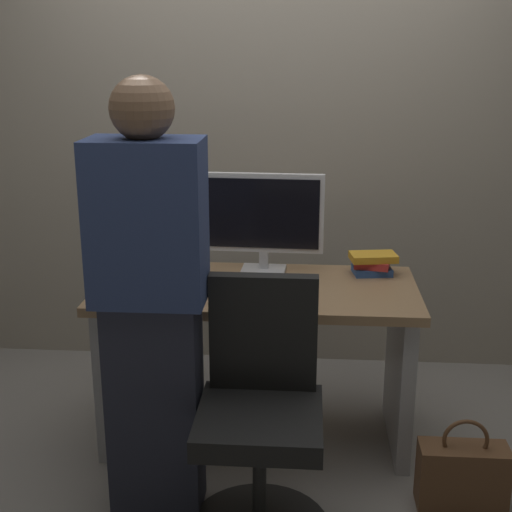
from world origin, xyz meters
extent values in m
plane|color=gray|center=(0.00, 0.00, 0.00)|extent=(9.00, 9.00, 0.00)
cube|color=#9E9384|center=(0.00, 0.89, 1.50)|extent=(6.40, 0.10, 3.00)
cube|color=#93704C|center=(0.00, 0.00, 0.71)|extent=(1.39, 0.65, 0.04)
cube|color=#B2B2B7|center=(-0.63, 0.00, 0.34)|extent=(0.06, 0.57, 0.69)
cube|color=#B2B2B7|center=(0.63, 0.00, 0.34)|extent=(0.06, 0.57, 0.69)
cylinder|color=black|center=(0.06, -0.68, 0.23)|extent=(0.05, 0.05, 0.39)
cube|color=black|center=(0.06, -0.68, 0.46)|extent=(0.44, 0.44, 0.08)
cube|color=black|center=(0.06, -0.49, 0.72)|extent=(0.40, 0.06, 0.44)
cube|color=#262838|center=(-0.34, -0.54, 0.42)|extent=(0.34, 0.20, 0.85)
cube|color=navy|center=(-0.34, -0.54, 1.14)|extent=(0.40, 0.24, 0.58)
sphere|color=brown|center=(-0.34, -0.54, 1.53)|extent=(0.22, 0.22, 0.22)
cube|color=silver|center=(0.02, 0.21, 0.73)|extent=(0.21, 0.15, 0.02)
cube|color=silver|center=(0.02, 0.21, 0.78)|extent=(0.04, 0.03, 0.08)
cube|color=silver|center=(0.02, 0.21, 1.00)|extent=(0.54, 0.05, 0.36)
cube|color=black|center=(0.02, 0.19, 1.00)|extent=(0.50, 0.03, 0.32)
cube|color=white|center=(-0.10, -0.06, 0.74)|extent=(0.43, 0.13, 0.02)
ellipsoid|color=white|center=(0.17, -0.08, 0.74)|extent=(0.06, 0.10, 0.03)
cylinder|color=#3372B2|center=(-0.46, -0.06, 0.77)|extent=(0.08, 0.08, 0.09)
cube|color=#3359A5|center=(0.51, 0.20, 0.74)|extent=(0.18, 0.15, 0.03)
cube|color=red|center=(0.51, 0.21, 0.78)|extent=(0.17, 0.15, 0.03)
cube|color=gold|center=(0.51, 0.20, 0.81)|extent=(0.22, 0.16, 0.03)
cube|color=brown|center=(0.83, -0.47, 0.13)|extent=(0.34, 0.14, 0.26)
torus|color=brown|center=(0.83, -0.47, 0.29)|extent=(0.18, 0.02, 0.18)
camera|label=1|loc=(0.22, -2.89, 1.74)|focal=49.75mm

